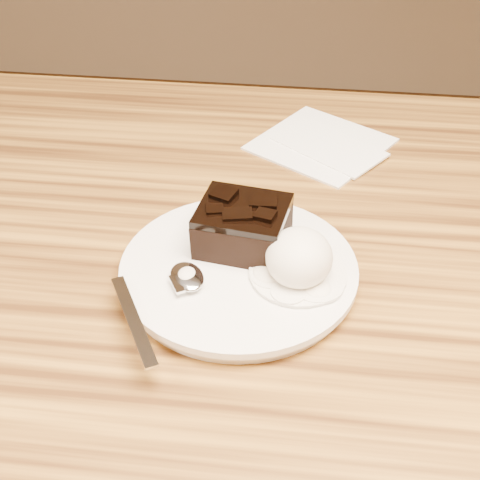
# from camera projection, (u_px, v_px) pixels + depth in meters

# --- Properties ---
(plate) EXTENTS (0.22, 0.22, 0.02)m
(plate) POSITION_uv_depth(u_px,v_px,m) (239.00, 272.00, 0.63)
(plate) COLOR white
(plate) RESTS_ON dining_table
(brownie) EXTENTS (0.09, 0.08, 0.04)m
(brownie) POSITION_uv_depth(u_px,v_px,m) (243.00, 229.00, 0.64)
(brownie) COLOR black
(brownie) RESTS_ON plate
(ice_cream_scoop) EXTENTS (0.06, 0.06, 0.05)m
(ice_cream_scoop) POSITION_uv_depth(u_px,v_px,m) (299.00, 257.00, 0.60)
(ice_cream_scoop) COLOR white
(ice_cream_scoop) RESTS_ON plate
(melt_puddle) EXTENTS (0.09, 0.09, 0.00)m
(melt_puddle) POSITION_uv_depth(u_px,v_px,m) (298.00, 274.00, 0.61)
(melt_puddle) COLOR white
(melt_puddle) RESTS_ON plate
(spoon) EXTENTS (0.11, 0.16, 0.01)m
(spoon) POSITION_uv_depth(u_px,v_px,m) (187.00, 278.00, 0.60)
(spoon) COLOR silver
(spoon) RESTS_ON plate
(napkin) EXTENTS (0.19, 0.19, 0.01)m
(napkin) POSITION_uv_depth(u_px,v_px,m) (321.00, 143.00, 0.83)
(napkin) COLOR white
(napkin) RESTS_ON dining_table
(crumb_a) EXTENTS (0.01, 0.01, 0.00)m
(crumb_a) POSITION_uv_depth(u_px,v_px,m) (184.00, 267.00, 0.62)
(crumb_a) COLOR black
(crumb_a) RESTS_ON plate
(crumb_b) EXTENTS (0.01, 0.01, 0.00)m
(crumb_b) POSITION_uv_depth(u_px,v_px,m) (218.00, 257.00, 0.63)
(crumb_b) COLOR black
(crumb_b) RESTS_ON plate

